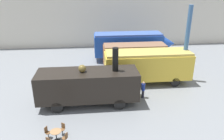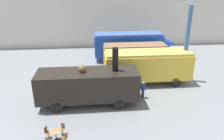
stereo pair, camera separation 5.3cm
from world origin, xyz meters
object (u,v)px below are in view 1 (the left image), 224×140
steam_locomotive (88,84)px  cafe_table_near (56,134)px  cafe_chair_0 (63,128)px  passenger_coach_vintage (147,65)px  visitor_person (143,89)px  streamlined_locomotive (134,44)px  passenger_coach_wooden (135,55)px

steam_locomotive → cafe_table_near: steam_locomotive is taller
cafe_table_near → cafe_chair_0: (0.37, 0.65, -0.07)m
cafe_table_near → cafe_chair_0: 0.75m
passenger_coach_vintage → visitor_person: passenger_coach_vintage is taller
streamlined_locomotive → passenger_coach_wooden: size_ratio=1.50×
steam_locomotive → cafe_chair_0: steam_locomotive is taller
cafe_table_near → visitor_person: visitor_person is taller
passenger_coach_vintage → steam_locomotive: (-6.17, -3.82, -0.18)m
cafe_table_near → passenger_coach_vintage: bearing=45.8°
passenger_coach_wooden → cafe_chair_0: passenger_coach_wooden is taller
passenger_coach_wooden → steam_locomotive: (-5.56, -7.62, -0.03)m
passenger_coach_wooden → cafe_table_near: passenger_coach_wooden is taller
cafe_table_near → passenger_coach_wooden: bearing=58.0°
passenger_coach_wooden → steam_locomotive: 9.43m
visitor_person → steam_locomotive: bearing=-174.2°
streamlined_locomotive → passenger_coach_vintage: 7.77m
cafe_table_near → streamlined_locomotive: bearing=62.7°
steam_locomotive → visitor_person: bearing=5.8°
steam_locomotive → visitor_person: size_ratio=5.27×
cafe_chair_0 → passenger_coach_wooden: bearing=177.2°
steam_locomotive → visitor_person: 5.11m
passenger_coach_wooden → cafe_table_near: size_ratio=9.67×
streamlined_locomotive → cafe_table_near: 18.51m
steam_locomotive → cafe_chair_0: bearing=-113.9°
passenger_coach_vintage → steam_locomotive: bearing=-148.2°
steam_locomotive → passenger_coach_wooden: bearing=53.9°
passenger_coach_wooden → cafe_table_near: (-7.76, -12.42, -1.30)m
passenger_coach_wooden → visitor_person: passenger_coach_wooden is taller
passenger_coach_wooden → steam_locomotive: size_ratio=0.87×
streamlined_locomotive → steam_locomotive: size_ratio=1.30×
visitor_person → streamlined_locomotive: bearing=83.6°
steam_locomotive → visitor_person: (4.99, 0.51, -0.96)m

